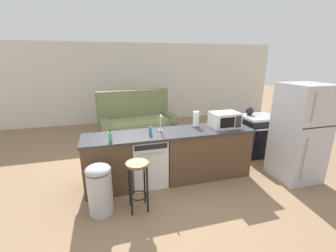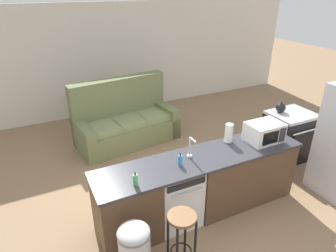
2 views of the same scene
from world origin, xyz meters
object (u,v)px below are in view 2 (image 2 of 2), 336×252
object	(u,v)px
microwave	(264,132)
couch	(125,122)
soap_bottle	(180,160)
dishwasher	(175,195)
stove_range	(288,136)
paper_towel_roll	(229,133)
bar_stool	(182,230)
dish_soap_bottle	(135,180)
kettle	(281,108)

from	to	relation	value
microwave	couch	bearing A→B (deg)	116.69
microwave	soap_bottle	xyz separation A→B (m)	(-1.38, -0.04, -0.07)
dishwasher	microwave	distance (m)	1.55
dishwasher	stove_range	bearing A→B (deg)	11.91
soap_bottle	couch	size ratio (longest dim) A/B	0.08
paper_towel_roll	bar_stool	bearing A→B (deg)	-144.28
stove_range	bar_stool	xyz separation A→B (m)	(-2.88, -1.24, 0.08)
microwave	bar_stool	distance (m)	1.91
dishwasher	soap_bottle	distance (m)	0.56
soap_bottle	couch	world-z (taller)	couch
couch	dishwasher	bearing A→B (deg)	-93.48
paper_towel_roll	dish_soap_bottle	distance (m)	1.60
dish_soap_bottle	soap_bottle	bearing A→B (deg)	12.36
stove_range	kettle	distance (m)	0.57
stove_range	dish_soap_bottle	bearing A→B (deg)	-167.18
dishwasher	bar_stool	bearing A→B (deg)	-111.95
dish_soap_bottle	bar_stool	bearing A→B (deg)	-57.93
microwave	dish_soap_bottle	distance (m)	2.04
soap_bottle	kettle	size ratio (longest dim) A/B	0.86
paper_towel_roll	bar_stool	xyz separation A→B (m)	(-1.23, -0.88, -0.50)
kettle	couch	distance (m)	3.00
paper_towel_roll	dish_soap_bottle	bearing A→B (deg)	-166.58
bar_stool	stove_range	bearing A→B (deg)	23.34
microwave	kettle	world-z (taller)	microwave
microwave	couch	world-z (taller)	couch
dishwasher	couch	distance (m)	2.53
stove_range	bar_stool	size ratio (longest dim) A/B	1.22
stove_range	bar_stool	world-z (taller)	stove_range
paper_towel_roll	soap_bottle	world-z (taller)	paper_towel_roll
dishwasher	couch	bearing A→B (deg)	86.52
microwave	kettle	distance (m)	1.22
dishwasher	bar_stool	world-z (taller)	dishwasher
paper_towel_roll	soap_bottle	size ratio (longest dim) A/B	1.60
dish_soap_bottle	couch	distance (m)	2.87
microwave	stove_range	bearing A→B (deg)	25.09
kettle	couch	size ratio (longest dim) A/B	0.10
microwave	dish_soap_bottle	xyz separation A→B (m)	(-2.03, -0.18, -0.07)
dish_soap_bottle	stove_range	bearing A→B (deg)	12.82
kettle	couch	world-z (taller)	couch
microwave	dish_soap_bottle	bearing A→B (deg)	-174.95
dishwasher	bar_stool	distance (m)	0.76
kettle	bar_stool	distance (m)	3.07
dish_soap_bottle	kettle	xyz separation A→B (m)	(3.04, 0.86, 0.01)
stove_range	soap_bottle	world-z (taller)	soap_bottle
stove_range	dish_soap_bottle	world-z (taller)	dish_soap_bottle
dishwasher	dish_soap_bottle	bearing A→B (deg)	-163.31
dish_soap_bottle	bar_stool	distance (m)	0.75
kettle	microwave	bearing A→B (deg)	-146.00
stove_range	microwave	size ratio (longest dim) A/B	1.80
dishwasher	couch	world-z (taller)	couch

